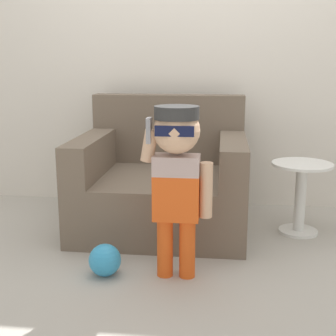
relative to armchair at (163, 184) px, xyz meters
name	(u,v)px	position (x,y,z in m)	size (l,w,h in m)	color
ground_plane	(183,238)	(0.16, -0.24, -0.31)	(10.00, 10.00, 0.00)	#ADA89E
wall_back	(193,42)	(0.16, 0.60, 0.99)	(10.00, 0.05, 2.60)	silver
armchair	(163,184)	(0.00, 0.00, 0.00)	(1.14, 0.99, 0.91)	#6B5B4C
person_child	(177,166)	(0.18, -0.80, 0.32)	(0.38, 0.29, 0.94)	#E05119
side_table	(301,191)	(0.95, -0.05, -0.01)	(0.41, 0.41, 0.49)	white
toy_ball	(105,260)	(-0.21, -0.84, -0.22)	(0.18, 0.18, 0.18)	#3399D1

